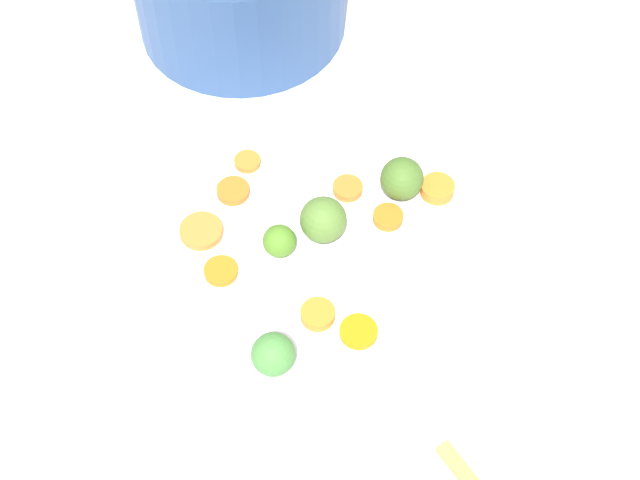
{
  "coord_description": "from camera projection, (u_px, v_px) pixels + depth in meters",
  "views": [
    {
      "loc": [
        0.37,
        0.25,
        0.8
      ],
      "look_at": [
        -0.02,
        0.01,
        0.14
      ],
      "focal_mm": 50.5,
      "sensor_mm": 36.0,
      "label": 1
    }
  ],
  "objects": [
    {
      "name": "brussels_sprout_1",
      "position": [
        327.0,
        222.0,
        0.8
      ],
      "size": [
        0.04,
        0.04,
        0.04
      ],
      "primitive_type": "sphere",
      "color": "#52792F",
      "rests_on": "serving_bowl_carrots"
    },
    {
      "name": "carrot_slice_3",
      "position": [
        247.0,
        162.0,
        0.87
      ],
      "size": [
        0.03,
        0.03,
        0.01
      ],
      "primitive_type": "cylinder",
      "rotation": [
        0.0,
        0.0,
        4.74
      ],
      "color": "orange",
      "rests_on": "serving_bowl_carrots"
    },
    {
      "name": "brussels_sprout_0",
      "position": [
        279.0,
        242.0,
        0.8
      ],
      "size": [
        0.03,
        0.03,
        0.03
      ],
      "primitive_type": "sphere",
      "color": "#4B8024",
      "rests_on": "serving_bowl_carrots"
    },
    {
      "name": "carrot_slice_8",
      "position": [
        318.0,
        314.0,
        0.77
      ],
      "size": [
        0.04,
        0.04,
        0.01
      ],
      "primitive_type": "cylinder",
      "rotation": [
        0.0,
        0.0,
        2.86
      ],
      "color": "orange",
      "rests_on": "serving_bowl_carrots"
    },
    {
      "name": "brussels_sprout_2",
      "position": [
        273.0,
        354.0,
        0.73
      ],
      "size": [
        0.04,
        0.04,
        0.04
      ],
      "primitive_type": "sphere",
      "color": "#48883B",
      "rests_on": "serving_bowl_carrots"
    },
    {
      "name": "carrot_slice_1",
      "position": [
        233.0,
        191.0,
        0.85
      ],
      "size": [
        0.04,
        0.04,
        0.01
      ],
      "primitive_type": "cylinder",
      "rotation": [
        0.0,
        0.0,
        5.48
      ],
      "color": "orange",
      "rests_on": "serving_bowl_carrots"
    },
    {
      "name": "serving_bowl_carrots",
      "position": [
        320.0,
        278.0,
        0.86
      ],
      "size": [
        0.3,
        0.3,
        0.11
      ],
      "primitive_type": "cylinder",
      "color": "white",
      "rests_on": "tabletop"
    },
    {
      "name": "carrot_slice_6",
      "position": [
        348.0,
        188.0,
        0.85
      ],
      "size": [
        0.04,
        0.04,
        0.01
      ],
      "primitive_type": "cylinder",
      "rotation": [
        0.0,
        0.0,
        5.91
      ],
      "color": "orange",
      "rests_on": "serving_bowl_carrots"
    },
    {
      "name": "carrot_slice_4",
      "position": [
        388.0,
        217.0,
        0.83
      ],
      "size": [
        0.04,
        0.04,
        0.01
      ],
      "primitive_type": "cylinder",
      "rotation": [
        0.0,
        0.0,
        2.61
      ],
      "color": "orange",
      "rests_on": "serving_bowl_carrots"
    },
    {
      "name": "carrot_slice_7",
      "position": [
        359.0,
        332.0,
        0.76
      ],
      "size": [
        0.05,
        0.05,
        0.01
      ],
      "primitive_type": "cylinder",
      "rotation": [
        0.0,
        0.0,
        0.67
      ],
      "color": "orange",
      "rests_on": "serving_bowl_carrots"
    },
    {
      "name": "tabletop",
      "position": [
        304.0,
        327.0,
        0.9
      ],
      "size": [
        2.4,
        2.4,
        0.02
      ],
      "primitive_type": "cube",
      "color": "white",
      "rests_on": "ground"
    },
    {
      "name": "carrot_slice_0",
      "position": [
        201.0,
        231.0,
        0.82
      ],
      "size": [
        0.06,
        0.06,
        0.01
      ],
      "primitive_type": "cylinder",
      "rotation": [
        0.0,
        0.0,
        3.83
      ],
      "color": "orange",
      "rests_on": "serving_bowl_carrots"
    },
    {
      "name": "carrot_slice_2",
      "position": [
        437.0,
        189.0,
        0.85
      ],
      "size": [
        0.04,
        0.04,
        0.01
      ],
      "primitive_type": "cylinder",
      "rotation": [
        0.0,
        0.0,
        2.21
      ],
      "color": "orange",
      "rests_on": "serving_bowl_carrots"
    },
    {
      "name": "carrot_slice_5",
      "position": [
        221.0,
        271.0,
        0.8
      ],
      "size": [
        0.04,
        0.04,
        0.01
      ],
      "primitive_type": "cylinder",
      "rotation": [
        0.0,
        0.0,
        2.27
      ],
      "color": "orange",
      "rests_on": "serving_bowl_carrots"
    },
    {
      "name": "brussels_sprout_3",
      "position": [
        402.0,
        179.0,
        0.83
      ],
      "size": [
        0.04,
        0.04,
        0.04
      ],
      "primitive_type": "sphere",
      "color": "#466B27",
      "rests_on": "serving_bowl_carrots"
    }
  ]
}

